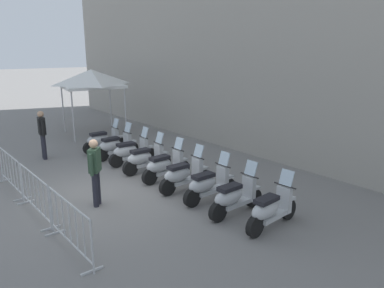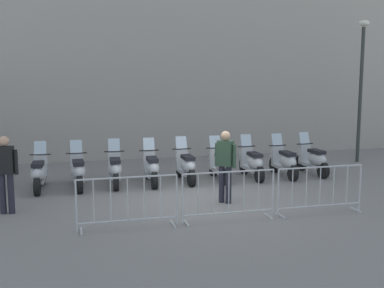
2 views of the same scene
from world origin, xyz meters
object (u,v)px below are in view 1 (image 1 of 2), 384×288
motorcycle_3 (145,159)px  motorcycle_5 (183,175)px  officer_mid_plaza (42,132)px  motorcycle_4 (164,166)px  officer_near_row_end (95,169)px  barrier_segment_0 (10,172)px  barrier_segment_1 (35,195)px  motorcycle_7 (234,197)px  motorcycle_2 (131,152)px  motorcycle_1 (115,146)px  motorcycle_8 (271,210)px  canopy_tent (91,78)px  motorcycle_6 (208,185)px  motorcycle_0 (103,141)px  barrier_segment_2 (70,227)px

motorcycle_3 → motorcycle_5: size_ratio=1.00×
motorcycle_5 → officer_mid_plaza: (-5.07, -2.97, 0.53)m
motorcycle_4 → officer_near_row_end: size_ratio=0.99×
barrier_segment_0 → barrier_segment_1: same height
motorcycle_3 → motorcycle_7: same height
motorcycle_7 → motorcycle_2: bearing=-170.2°
motorcycle_1 → motorcycle_7: size_ratio=1.00×
motorcycle_8 → officer_near_row_end: size_ratio=0.98×
motorcycle_5 → barrier_segment_1: size_ratio=0.87×
motorcycle_2 → canopy_tent: 5.44m
motorcycle_3 → motorcycle_8: 4.98m
motorcycle_8 → motorcycle_6: bearing=-167.3°
motorcycle_8 → officer_near_row_end: 4.36m
motorcycle_4 → barrier_segment_1: motorcycle_4 is taller
motorcycle_2 → officer_near_row_end: 3.41m
motorcycle_4 → barrier_segment_0: size_ratio=0.86×
motorcycle_5 → barrier_segment_0: (-2.33, -4.21, 0.07)m
motorcycle_4 → canopy_tent: bearing=-177.6°
motorcycle_5 → barrier_segment_0: size_ratio=0.87×
barrier_segment_1 → motorcycle_3: bearing=116.1°
motorcycle_8 → officer_near_row_end: (-3.08, -3.04, 0.53)m
motorcycle_2 → motorcycle_0: bearing=-168.1°
barrier_segment_2 → motorcycle_6: bearing=102.8°
motorcycle_5 → barrier_segment_1: motorcycle_5 is taller
motorcycle_3 → canopy_tent: (-6.03, -0.07, 2.06)m
motorcycle_3 → motorcycle_8: bearing=11.8°
motorcycle_0 → motorcycle_8: bearing=11.3°
motorcycle_7 → motorcycle_8: same height
motorcycle_1 → barrier_segment_2: bearing=-25.1°
barrier_segment_2 → motorcycle_5: bearing=117.8°
motorcycle_5 → motorcycle_6: size_ratio=1.00×
barrier_segment_1 → barrier_segment_2: same height
motorcycle_2 → barrier_segment_0: size_ratio=0.87×
barrier_segment_1 → motorcycle_2: bearing=128.9°
motorcycle_2 → motorcycle_8: same height
motorcycle_4 → officer_mid_plaza: size_ratio=0.99×
motorcycle_5 → officer_near_row_end: size_ratio=0.99×
motorcycle_8 → barrier_segment_0: bearing=-137.1°
motorcycle_6 → motorcycle_7: (0.99, 0.14, 0.00)m
motorcycle_4 → barrier_segment_2: motorcycle_4 is taller
motorcycle_3 → officer_mid_plaza: size_ratio=0.99×
motorcycle_6 → motorcycle_8: size_ratio=1.01×
motorcycle_6 → barrier_segment_1: size_ratio=0.86×
barrier_segment_2 → canopy_tent: bearing=163.1°
motorcycle_2 → motorcycle_5: same height
motorcycle_0 → motorcycle_6: same height
motorcycle_3 → officer_mid_plaza: 4.10m
barrier_segment_1 → officer_near_row_end: (0.10, 1.43, 0.46)m
motorcycle_8 → barrier_segment_0: motorcycle_8 is taller
motorcycle_4 → motorcycle_6: bearing=10.2°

